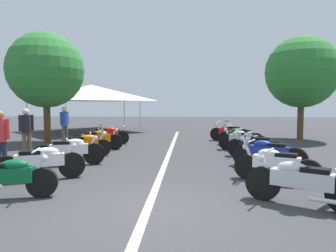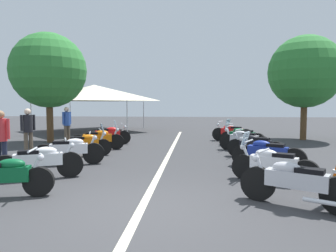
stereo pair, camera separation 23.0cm
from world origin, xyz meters
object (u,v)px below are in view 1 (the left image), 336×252
Objects in this scene: motorcycle_left_row_1 at (41,162)px; motorcycle_right_row_2 at (268,153)px; motorcycle_right_row_0 at (301,182)px; bystander_2 at (64,122)px; motorcycle_right_row_5 at (240,136)px; roadside_tree_0 at (302,72)px; motorcycle_right_row_1 at (275,163)px; roadside_tree_1 at (46,70)px; motorcycle_left_row_2 at (70,150)px; motorcycle_left_row_5 at (107,135)px; motorcycle_right_row_3 at (255,145)px; motorcycle_right_row_4 at (243,140)px; motorcycle_left_row_0 at (6,177)px; motorcycle_right_row_6 at (230,132)px; bystander_1 at (26,128)px; bystander_0 at (1,136)px; motorcycle_left_row_3 at (84,144)px; motorcycle_left_row_4 at (97,139)px; event_tent at (91,93)px.

motorcycle_left_row_1 is 6.23m from motorcycle_right_row_2.
bystander_2 is (8.42, 7.90, 0.56)m from motorcycle_right_row_0.
roadside_tree_0 is (2.70, -3.60, 3.10)m from motorcycle_right_row_5.
motorcycle_right_row_1 is 11.82m from roadside_tree_1.
motorcycle_left_row_2 reaches higher than motorcycle_left_row_1.
roadside_tree_0 is (9.28, -3.84, 3.09)m from motorcycle_right_row_1.
motorcycle_right_row_0 is at bearing -69.44° from motorcycle_left_row_5.
motorcycle_left_row_2 is at bearing 45.72° from motorcycle_right_row_3.
roadside_tree_0 is at bearing 20.10° from motorcycle_left_row_1.
motorcycle_right_row_2 is 1.06× the size of motorcycle_right_row_4.
motorcycle_left_row_0 is 10.19m from motorcycle_right_row_5.
motorcycle_right_row_6 is at bearing -63.21° from motorcycle_right_row_1.
motorcycle_left_row_0 is 3.37m from motorcycle_left_row_2.
bystander_1 is at bearing 15.34° from motorcycle_right_row_2.
roadside_tree_0 is (2.63, -11.76, 2.53)m from bystander_2.
bystander_0 is 7.06m from roadside_tree_1.
bystander_0 is at bearing 21.35° from motorcycle_right_row_1.
motorcycle_right_row_1 is (-1.67, -5.72, -0.00)m from motorcycle_left_row_2.
motorcycle_left_row_3 is at bearing -30.37° from bystander_0.
bystander_1 reaches higher than motorcycle_left_row_3.
bystander_1 is at bearing 155.04° from motorcycle_left_row_3.
motorcycle_left_row_4 reaches higher than motorcycle_right_row_0.
motorcycle_left_row_5 is at bearing 78.78° from motorcycle_left_row_4.
motorcycle_right_row_1 is (-3.22, -5.81, 0.00)m from motorcycle_left_row_3.
motorcycle_right_row_5 reaches higher than motorcycle_left_row_2.
motorcycle_left_row_1 is 0.95× the size of motorcycle_left_row_4.
motorcycle_right_row_2 is at bearing -71.71° from motorcycle_right_row_1.
bystander_2 is at bearing 96.33° from motorcycle_left_row_2.
roadside_tree_0 reaches higher than bystander_0.
motorcycle_left_row_3 is 0.35× the size of roadside_tree_1.
motorcycle_right_row_4 is at bearing -125.97° from bystander_1.
motorcycle_right_row_0 is (-6.59, -5.79, -0.00)m from motorcycle_left_row_4.
motorcycle_left_row_2 is at bearing 76.67° from motorcycle_left_row_0.
motorcycle_left_row_4 reaches higher than motorcycle_left_row_0.
motorcycle_left_row_5 is at bearing -99.53° from roadside_tree_1.
motorcycle_left_row_1 is at bearing -103.23° from motorcycle_left_row_5.
motorcycle_right_row_5 is at bearing -51.94° from bystander_0.
bystander_0 is (-5.88, 1.40, 0.55)m from motorcycle_left_row_5.
event_tent is (8.47, 2.96, 2.18)m from motorcycle_left_row_4.
motorcycle_right_row_2 is at bearing -7.87° from motorcycle_left_row_1.
motorcycle_left_row_2 is 1.55m from motorcycle_left_row_3.
motorcycle_right_row_2 is 9.02m from roadside_tree_0.
motorcycle_right_row_1 is at bearing -33.74° from motorcycle_left_row_2.
motorcycle_right_row_0 is at bearing 160.71° from roadside_tree_0.
bystander_0 is at bearing 61.86° from motorcycle_right_row_4.
motorcycle_right_row_0 is 9.98m from motorcycle_right_row_6.
bystander_1 is 10.17m from event_tent.
motorcycle_right_row_1 is 4.91m from motorcycle_right_row_4.
motorcycle_right_row_3 reaches higher than motorcycle_left_row_0.
motorcycle_left_row_1 is at bearing -107.88° from motorcycle_left_row_2.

